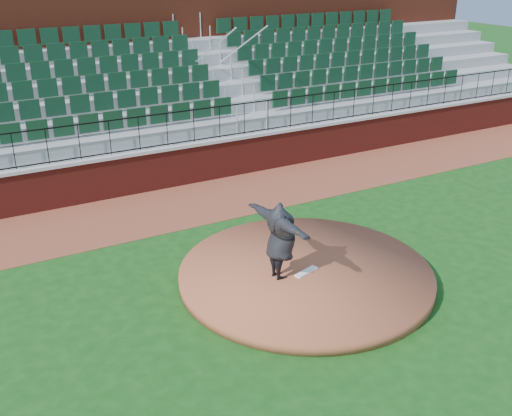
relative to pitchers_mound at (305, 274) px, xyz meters
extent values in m
plane|color=#134213|center=(-0.48, -0.09, -0.12)|extent=(90.00, 90.00, 0.00)
cube|color=brown|center=(-0.48, 5.31, -0.12)|extent=(34.00, 3.20, 0.01)
cube|color=maroon|center=(-0.48, 6.91, 0.47)|extent=(34.00, 0.35, 1.20)
cube|color=#B7B7B7|center=(-0.48, 6.91, 1.12)|extent=(34.00, 0.45, 0.10)
cube|color=maroon|center=(-0.48, 12.43, 2.62)|extent=(34.00, 0.50, 5.50)
cylinder|color=brown|center=(0.00, 0.00, 0.00)|extent=(5.61, 5.61, 0.25)
cube|color=white|center=(-0.07, -0.13, 0.15)|extent=(0.64, 0.33, 0.04)
imported|color=black|center=(-0.67, 0.00, 1.00)|extent=(0.71, 2.18, 1.75)
camera|label=1|loc=(-6.64, -9.70, 6.59)|focal=42.27mm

